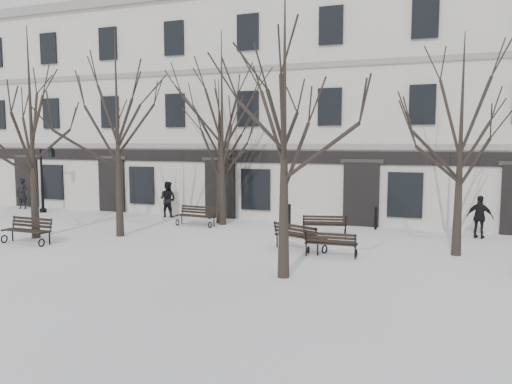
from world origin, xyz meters
The scene contains 19 objects.
ground centered at (0.00, 0.00, 0.00)m, with size 100.00×100.00×0.00m, color white.
building centered at (0.00, 12.96, 5.52)m, with size 40.40×10.20×11.40m.
tree_0 centered at (-8.22, 0.58, 5.17)m, with size 5.79×5.79×8.27m.
tree_1 centered at (-5.31, 2.11, 5.13)m, with size 5.74×5.74×8.21m.
tree_2 centered at (2.77, -1.46, 5.06)m, with size 5.66×5.66×8.09m.
tree_4 centered at (-2.55, 6.12, 5.50)m, with size 6.16×6.16×8.80m.
tree_5 centered at (-2.87, 6.48, 4.17)m, with size 4.68×4.68×6.68m.
tree_6 centered at (7.43, 3.23, 4.62)m, with size 5.18×5.18×7.40m.
bench_0 centered at (-7.66, -0.38, 0.53)m, with size 1.97×0.76×0.98m.
bench_1 centered at (2.25, 2.02, 0.53)m, with size 2.04×1.42×0.98m.
bench_2 centered at (3.51, 1.48, 0.47)m, with size 1.75×0.70×0.87m.
bench_3 centered at (-3.52, 5.36, 0.49)m, with size 1.85×0.79×0.91m.
bench_4 centered at (2.49, 5.02, 0.48)m, with size 1.85×1.04×0.89m.
lamp_post centered at (-13.06, 6.31, 2.06)m, with size 1.12×0.41×3.56m.
bollard_a centered at (0.59, 6.41, 0.58)m, with size 0.14×0.14×1.08m.
bollard_b centered at (4.25, 7.26, 0.55)m, with size 0.13×0.13×1.02m.
pedestrian_a centered at (-15.50, 7.06, 0.00)m, with size 0.64×0.42×1.76m, color black.
pedestrian_b centered at (-6.12, 7.25, 0.00)m, with size 0.88×0.69×1.82m, color black.
pedestrian_c centered at (8.36, 6.70, 0.00)m, with size 1.01×0.42×1.71m, color black.
Camera 1 is at (6.91, -14.70, 3.87)m, focal length 35.00 mm.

